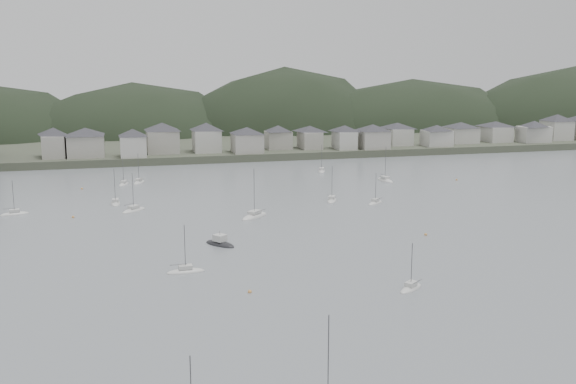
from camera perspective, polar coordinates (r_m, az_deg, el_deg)
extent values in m
plane|color=slate|center=(101.67, 11.13, -11.10)|extent=(900.00, 900.00, 0.00)
cube|color=#383D2D|center=(383.46, -8.51, 5.35)|extent=(900.00, 250.00, 3.00)
ellipsoid|color=black|center=(360.56, -13.17, 3.00)|extent=(132.08, 90.41, 79.74)
ellipsoid|color=black|center=(372.65, -0.29, 3.11)|extent=(133.88, 88.37, 101.41)
ellipsoid|color=black|center=(393.38, 10.60, 3.68)|extent=(165.81, 81.78, 82.55)
ellipsoid|color=black|center=(449.04, 23.35, 3.53)|extent=(177.60, 96.61, 102.57)
cube|color=#9C9A8F|center=(269.04, -19.65, 3.76)|extent=(8.34, 12.91, 8.59)
pyramid|color=#2D2D33|center=(268.44, -19.73, 4.99)|extent=(15.78, 15.78, 3.01)
cube|color=#9C9A8F|center=(267.69, -17.17, 3.85)|extent=(13.68, 13.35, 8.36)
pyramid|color=#2D2D33|center=(267.10, -17.24, 5.05)|extent=(20.07, 20.07, 2.93)
cube|color=#B8B7AD|center=(262.30, -13.33, 3.88)|extent=(9.78, 10.20, 8.08)
pyramid|color=#2D2D33|center=(261.71, -13.38, 5.06)|extent=(14.83, 14.83, 2.83)
cube|color=#9C9A8F|center=(272.37, -10.85, 4.33)|extent=(12.59, 13.33, 9.09)
pyramid|color=#2D2D33|center=(271.76, -10.90, 5.62)|extent=(19.24, 19.24, 3.18)
cube|color=#B8B7AD|center=(272.66, -7.09, 4.42)|extent=(10.74, 12.17, 8.87)
pyramid|color=#2D2D33|center=(272.06, -7.12, 5.68)|extent=(17.01, 17.01, 3.10)
cube|color=#9C9A8F|center=(268.86, -3.58, 4.27)|extent=(11.63, 12.09, 7.69)
pyramid|color=#2D2D33|center=(268.32, -3.59, 5.37)|extent=(17.61, 17.61, 2.69)
cube|color=#9C9A8F|center=(280.62, -0.85, 4.54)|extent=(10.37, 9.35, 7.44)
pyramid|color=#2D2D33|center=(280.11, -0.85, 5.56)|extent=(14.65, 14.65, 2.60)
cube|color=#9C9A8F|center=(281.86, 1.92, 4.54)|extent=(8.24, 12.20, 7.22)
pyramid|color=#2D2D33|center=(281.37, 1.92, 5.53)|extent=(15.17, 15.17, 2.53)
cube|color=#B8B7AD|center=(281.23, 4.94, 4.52)|extent=(8.06, 10.91, 7.46)
pyramid|color=#2D2D33|center=(280.72, 4.96, 5.54)|extent=(14.08, 14.08, 2.61)
cube|color=#9C9A8F|center=(284.24, 7.39, 4.56)|extent=(11.73, 11.78, 7.66)
pyramid|color=#2D2D33|center=(283.73, 7.41, 5.59)|extent=(17.46, 17.46, 2.68)
cube|color=#B8B7AD|center=(299.49, 9.49, 4.78)|extent=(10.19, 13.02, 7.33)
pyramid|color=#2D2D33|center=(299.01, 9.52, 5.73)|extent=(17.23, 17.23, 2.57)
cube|color=#B8B7AD|center=(298.12, 12.81, 4.59)|extent=(11.70, 9.81, 6.88)
pyramid|color=#2D2D33|center=(297.67, 12.85, 5.48)|extent=(15.97, 15.97, 2.41)
cube|color=#B8B7AD|center=(313.89, 14.80, 4.82)|extent=(12.83, 12.48, 7.00)
pyramid|color=#2D2D33|center=(313.45, 14.84, 5.68)|extent=(18.79, 18.79, 2.45)
cube|color=#B8B7AD|center=(323.75, 17.59, 4.84)|extent=(11.07, 13.50, 6.97)
pyramid|color=#2D2D33|center=(323.33, 17.64, 5.67)|extent=(18.25, 18.25, 2.44)
cube|color=#B8B7AD|center=(325.89, 20.59, 4.72)|extent=(13.75, 9.12, 7.34)
pyramid|color=#2D2D33|center=(325.45, 20.65, 5.59)|extent=(16.97, 16.97, 2.57)
cube|color=#B8B7AD|center=(340.78, 22.33, 4.99)|extent=(11.37, 11.57, 9.05)
pyramid|color=#2D2D33|center=(340.29, 22.40, 6.01)|extent=(17.03, 17.03, 3.17)
ellipsoid|color=silver|center=(218.60, -14.10, 0.63)|extent=(4.39, 7.11, 1.36)
cube|color=#BCBBB7|center=(218.43, -14.11, 0.88)|extent=(2.22, 2.74, 0.70)
cylinder|color=#3F3F42|center=(217.89, -14.15, 1.77)|extent=(0.12, 0.12, 8.48)
cylinder|color=#3F3F42|center=(219.47, -14.23, 1.07)|extent=(1.15, 2.90, 0.10)
ellipsoid|color=silver|center=(220.78, -12.83, 0.79)|extent=(5.09, 8.02, 1.53)
cube|color=#BCBBB7|center=(220.60, -12.84, 1.06)|extent=(2.55, 3.11, 0.70)
cylinder|color=#3F3F42|center=(220.00, -12.88, 2.05)|extent=(0.12, 0.12, 9.57)
cylinder|color=#3F3F42|center=(219.27, -12.70, 1.15)|extent=(1.36, 3.24, 0.10)
cylinder|color=#3F3F42|center=(75.17, 3.53, -14.44)|extent=(0.12, 0.12, 10.75)
ellipsoid|color=silver|center=(184.67, 7.61, -0.98)|extent=(6.60, 5.88, 1.34)
cube|color=#BCBBB7|center=(184.48, 7.62, -0.68)|extent=(2.76, 2.62, 0.70)
cylinder|color=#3F3F42|center=(183.83, 7.64, 0.35)|extent=(0.12, 0.12, 8.41)
cylinder|color=#3F3F42|center=(184.05, 7.98, -0.55)|extent=(2.43, 1.97, 0.10)
ellipsoid|color=silver|center=(183.57, -22.69, -1.81)|extent=(7.33, 3.71, 1.40)
cube|color=#BCBBB7|center=(183.37, -22.71, -1.51)|extent=(2.73, 2.04, 0.70)
cylinder|color=#3F3F42|center=(182.69, -22.79, -0.42)|extent=(0.12, 0.12, 8.76)
cylinder|color=#3F3F42|center=(183.70, -23.09, -1.34)|extent=(3.10, 0.78, 0.10)
ellipsoid|color=silver|center=(178.27, -13.28, -1.61)|extent=(7.59, 7.40, 1.61)
cube|color=#BCBBB7|center=(178.04, -13.29, -1.26)|extent=(3.26, 3.22, 0.70)
cylinder|color=#3F3F42|center=(177.25, -13.35, 0.02)|extent=(0.12, 0.12, 10.04)
cylinder|color=#3F3F42|center=(178.88, -13.64, -1.04)|extent=(2.69, 2.57, 0.10)
ellipsoid|color=silver|center=(124.18, -8.90, -6.91)|extent=(7.19, 2.50, 1.42)
cube|color=#BCBBB7|center=(123.88, -8.91, -6.46)|extent=(2.54, 1.64, 0.70)
cylinder|color=#3F3F42|center=(122.87, -8.96, -4.86)|extent=(0.12, 0.12, 8.91)
cylinder|color=#3F3F42|center=(123.64, -9.52, -6.25)|extent=(3.21, 0.20, 0.10)
ellipsoid|color=silver|center=(238.72, 2.93, 1.79)|extent=(4.67, 8.07, 1.54)
cube|color=#BCBBB7|center=(238.55, 2.94, 2.05)|extent=(2.43, 3.08, 0.70)
cylinder|color=#3F3F42|center=(237.99, 2.95, 2.97)|extent=(0.12, 0.12, 9.61)
cylinder|color=#3F3F42|center=(239.58, 2.75, 2.22)|extent=(1.14, 3.33, 0.10)
ellipsoid|color=silver|center=(166.76, -2.94, -2.18)|extent=(9.38, 9.00, 1.97)
cube|color=#BCBBB7|center=(166.47, -2.94, -1.75)|extent=(4.00, 3.93, 0.70)
cylinder|color=#3F3F42|center=(165.45, -2.96, -0.05)|extent=(0.12, 0.12, 12.31)
cylinder|color=#3F3F42|center=(165.47, -2.42, -1.63)|extent=(3.33, 3.08, 0.10)
ellipsoid|color=silver|center=(221.46, 8.44, 0.97)|extent=(3.94, 9.22, 1.79)
cube|color=#BCBBB7|center=(221.26, 8.45, 1.28)|extent=(2.34, 3.35, 0.70)
cylinder|color=#3F3F42|center=(220.56, 8.48, 2.44)|extent=(0.12, 0.12, 11.17)
cylinder|color=#3F3F42|center=(222.70, 8.34, 1.49)|extent=(0.59, 4.00, 0.10)
ellipsoid|color=silver|center=(186.78, 3.83, -0.77)|extent=(5.63, 8.18, 1.57)
cube|color=#BCBBB7|center=(186.56, 3.83, -0.45)|extent=(2.74, 3.23, 0.70)
cylinder|color=#3F3F42|center=(185.82, 3.85, 0.76)|extent=(0.12, 0.12, 9.82)
cylinder|color=#3F3F42|center=(187.46, 3.54, -0.22)|extent=(1.60, 3.24, 0.10)
ellipsoid|color=silver|center=(188.51, -14.78, -1.01)|extent=(2.64, 7.83, 1.56)
cube|color=#BCBBB7|center=(188.30, -14.79, -0.68)|extent=(1.76, 2.76, 0.70)
cylinder|color=#3F3F42|center=(187.57, -14.85, 0.49)|extent=(0.12, 0.12, 9.72)
cylinder|color=#3F3F42|center=(186.82, -14.79, -0.60)|extent=(0.17, 3.50, 0.10)
ellipsoid|color=silver|center=(115.80, 10.63, -8.29)|extent=(6.37, 5.46, 1.28)
cube|color=#BCBBB7|center=(115.49, 10.65, -7.85)|extent=(2.64, 2.47, 0.70)
cylinder|color=#3F3F42|center=(114.51, 10.71, -6.32)|extent=(0.12, 0.12, 8.02)
cylinder|color=#3F3F42|center=(115.12, 11.23, -7.64)|extent=(2.38, 1.80, 0.10)
ellipsoid|color=black|center=(141.75, -5.93, -4.58)|extent=(7.05, 8.14, 1.76)
cube|color=#BCBBB7|center=(141.35, -5.95, -3.99)|extent=(3.22, 3.25, 1.40)
cylinder|color=#3F3F42|center=(141.12, -5.95, -3.63)|extent=(0.10, 0.10, 1.20)
sphere|color=#CD8D44|center=(174.68, -18.20, -2.09)|extent=(0.70, 0.70, 0.70)
sphere|color=#CD8D44|center=(152.20, 11.89, -3.64)|extent=(0.70, 0.70, 0.70)
sphere|color=#CD8D44|center=(112.37, -3.35, -8.66)|extent=(0.70, 0.70, 0.70)
sphere|color=#CD8D44|center=(227.50, 14.46, 1.03)|extent=(0.70, 0.70, 0.70)
sphere|color=#CD8D44|center=(214.13, -17.50, 0.27)|extent=(0.70, 0.70, 0.70)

